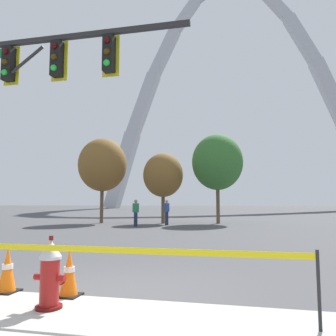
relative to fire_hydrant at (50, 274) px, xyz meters
The scene contains 12 objects.
ground_plane 1.04m from the fire_hydrant, 52.22° to the left, with size 240.00×240.00×0.00m, color #474749.
fire_hydrant is the anchor object (origin of this frame).
caution_tape_barrier 0.54m from the fire_hydrant, 10.56° to the right, with size 5.94×0.07×0.91m.
traffic_cone_mid_sidewalk 1.29m from the fire_hydrant, 152.30° to the left, with size 0.36×0.36×0.73m.
traffic_cone_curb_edge 0.61m from the fire_hydrant, 94.02° to the left, with size 0.36×0.36×0.73m.
traffic_signal_gantry 5.68m from the fire_hydrant, 133.88° to the left, with size 6.42×0.44×6.00m.
monument_arch 72.87m from the fire_hydrant, 89.53° to the left, with size 58.43×3.03×52.74m.
tree_far_left 19.31m from the fire_hydrant, 111.56° to the left, with size 3.38×3.38×5.92m.
tree_left_mid 18.68m from the fire_hydrant, 98.50° to the left, with size 2.76×2.76×4.83m.
tree_center_left 19.31m from the fire_hydrant, 87.09° to the left, with size 3.49×3.49×6.11m.
pedestrian_walking_left 15.45m from the fire_hydrant, 103.62° to the left, with size 0.39×0.37×1.59m.
pedestrian_standing_center 16.68m from the fire_hydrant, 97.19° to the left, with size 0.38×0.39×1.59m.
Camera 1 is at (2.06, -5.05, 1.46)m, focal length 36.00 mm.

